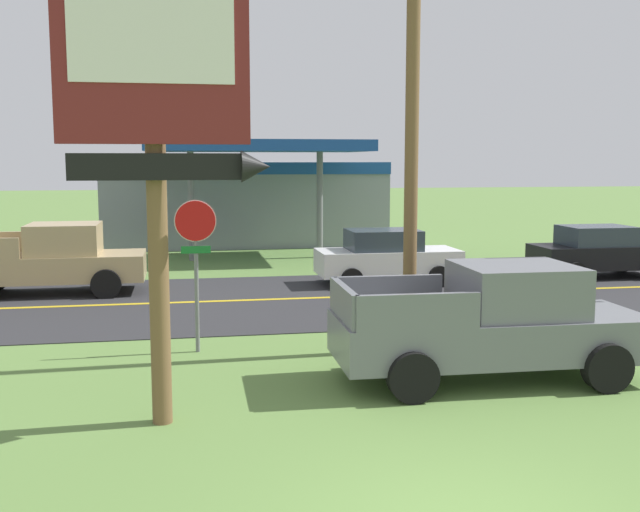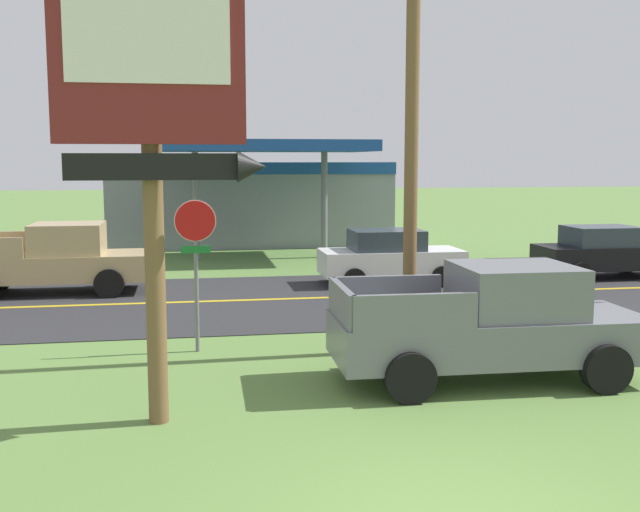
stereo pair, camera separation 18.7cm
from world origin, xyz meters
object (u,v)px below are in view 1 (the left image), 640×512
at_px(motel_sign, 159,108).
at_px(stop_sign, 196,248).
at_px(car_black_far_lane, 599,251).
at_px(gas_station, 244,199).
at_px(car_white_near_lane, 386,257).
at_px(pickup_tan_on_road, 51,260).
at_px(utility_pole, 412,100).
at_px(pickup_grey_parked_on_lawn, 493,324).

height_order(motel_sign, stop_sign, motel_sign).
relative_size(motel_sign, car_black_far_lane, 1.55).
xyz_separation_m(gas_station, car_white_near_lane, (3.22, -12.15, -1.11)).
height_order(stop_sign, pickup_tan_on_road, stop_sign).
distance_m(gas_station, pickup_tan_on_road, 13.75).
height_order(stop_sign, utility_pole, utility_pole).
bearing_deg(car_white_near_lane, car_black_far_lane, 0.00).
distance_m(utility_pole, car_black_far_lane, 12.29).
height_order(stop_sign, car_black_far_lane, stop_sign).
bearing_deg(pickup_grey_parked_on_lawn, car_black_far_lane, 51.78).
bearing_deg(motel_sign, car_white_near_lane, 60.71).
distance_m(pickup_grey_parked_on_lawn, pickup_tan_on_road, 13.20).
relative_size(stop_sign, pickup_tan_on_road, 0.57).
xyz_separation_m(utility_pole, pickup_grey_parked_on_lawn, (0.80, -2.16, -3.86)).
bearing_deg(pickup_tan_on_road, gas_station, 62.37).
relative_size(gas_station, pickup_grey_parked_on_lawn, 2.29).
relative_size(utility_pole, car_white_near_lane, 2.14).
relative_size(pickup_tan_on_road, car_white_near_lane, 1.24).
distance_m(stop_sign, car_black_far_lane, 14.62).
bearing_deg(motel_sign, utility_pole, 36.88).
bearing_deg(pickup_grey_parked_on_lawn, car_white_near_lane, 84.80).
bearing_deg(car_black_far_lane, utility_pole, -137.94).
distance_m(gas_station, pickup_grey_parked_on_lawn, 22.24).
xyz_separation_m(motel_sign, car_white_near_lane, (6.30, 11.23, -3.56)).
height_order(utility_pole, car_white_near_lane, utility_pole).
distance_m(pickup_tan_on_road, car_white_near_lane, 9.58).
height_order(pickup_grey_parked_on_lawn, car_black_far_lane, pickup_grey_parked_on_lawn).
bearing_deg(stop_sign, pickup_tan_on_road, 118.03).
xyz_separation_m(pickup_grey_parked_on_lawn, car_white_near_lane, (0.90, 9.94, -0.13)).
bearing_deg(car_black_far_lane, pickup_grey_parked_on_lawn, -128.22).
bearing_deg(pickup_grey_parked_on_lawn, pickup_tan_on_road, 131.11).
bearing_deg(pickup_tan_on_road, car_black_far_lane, 0.00).
distance_m(stop_sign, gas_station, 19.48).
distance_m(motel_sign, pickup_tan_on_road, 12.20).
relative_size(motel_sign, car_white_near_lane, 1.55).
bearing_deg(utility_pole, pickup_tan_on_road, 135.34).
relative_size(motel_sign, gas_station, 0.54).
bearing_deg(pickup_tan_on_road, pickup_grey_parked_on_lawn, -48.89).
bearing_deg(car_white_near_lane, pickup_grey_parked_on_lawn, -95.20).
height_order(utility_pole, gas_station, utility_pole).
bearing_deg(gas_station, pickup_grey_parked_on_lawn, -84.02).
bearing_deg(car_white_near_lane, pickup_tan_on_road, -180.00).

